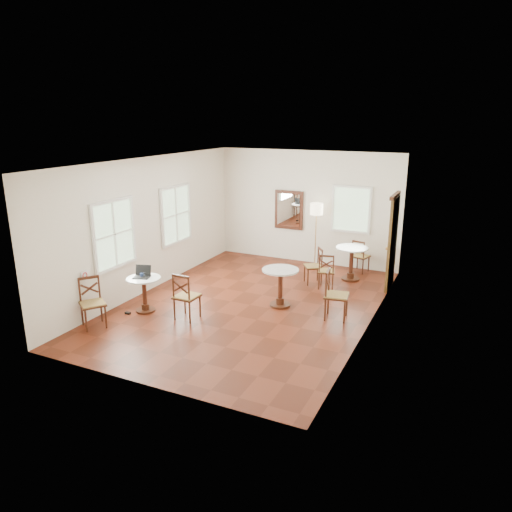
{
  "coord_description": "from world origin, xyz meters",
  "views": [
    {
      "loc": [
        4.14,
        -8.54,
        3.86
      ],
      "look_at": [
        0.0,
        0.3,
        1.0
      ],
      "focal_mm": 33.75,
      "sensor_mm": 36.0,
      "label": 1
    }
  ],
  "objects_px": {
    "cafe_table_back": "(351,260)",
    "chair_near_a": "(186,296)",
    "chair_back_a": "(360,256)",
    "floor_lamp": "(316,213)",
    "chair_mid_a": "(326,271)",
    "chair_back_b": "(314,266)",
    "laptop": "(142,274)",
    "water_glass": "(144,275)",
    "chair_near_b": "(92,303)",
    "power_adapter": "(128,313)",
    "mouse": "(144,277)",
    "cafe_table_near": "(144,291)",
    "chair_mid_b": "(335,295)",
    "cafe_table_mid": "(280,283)",
    "navy_mug": "(142,275)"
  },
  "relations": [
    {
      "from": "chair_mid_a",
      "to": "power_adapter",
      "type": "xyz_separation_m",
      "value": [
        -3.16,
        -3.19,
        -0.39
      ]
    },
    {
      "from": "chair_mid_a",
      "to": "water_glass",
      "type": "relative_size",
      "value": 7.89
    },
    {
      "from": "mouse",
      "to": "chair_near_a",
      "type": "bearing_deg",
      "value": 19.43
    },
    {
      "from": "chair_back_a",
      "to": "water_glass",
      "type": "relative_size",
      "value": 8.03
    },
    {
      "from": "chair_near_b",
      "to": "chair_mid_a",
      "type": "xyz_separation_m",
      "value": [
        3.36,
        3.91,
        -0.06
      ]
    },
    {
      "from": "chair_mid_b",
      "to": "cafe_table_back",
      "type": "bearing_deg",
      "value": -0.86
    },
    {
      "from": "chair_mid_a",
      "to": "cafe_table_back",
      "type": "bearing_deg",
      "value": -129.81
    },
    {
      "from": "mouse",
      "to": "floor_lamp",
      "type": "bearing_deg",
      "value": 81.39
    },
    {
      "from": "cafe_table_near",
      "to": "power_adapter",
      "type": "distance_m",
      "value": 0.56
    },
    {
      "from": "chair_back_b",
      "to": "water_glass",
      "type": "height_order",
      "value": "chair_back_b"
    },
    {
      "from": "floor_lamp",
      "to": "navy_mug",
      "type": "bearing_deg",
      "value": -116.91
    },
    {
      "from": "chair_back_b",
      "to": "cafe_table_back",
      "type": "bearing_deg",
      "value": 96.79
    },
    {
      "from": "laptop",
      "to": "mouse",
      "type": "distance_m",
      "value": 0.07
    },
    {
      "from": "chair_mid_a",
      "to": "chair_mid_b",
      "type": "bearing_deg",
      "value": 97.29
    },
    {
      "from": "navy_mug",
      "to": "mouse",
      "type": "bearing_deg",
      "value": 1.49
    },
    {
      "from": "laptop",
      "to": "floor_lamp",
      "type": "bearing_deg",
      "value": 45.2
    },
    {
      "from": "chair_mid_a",
      "to": "water_glass",
      "type": "xyz_separation_m",
      "value": [
        -2.92,
        -2.9,
        0.36
      ]
    },
    {
      "from": "chair_near_b",
      "to": "laptop",
      "type": "distance_m",
      "value": 1.15
    },
    {
      "from": "chair_back_b",
      "to": "power_adapter",
      "type": "bearing_deg",
      "value": -73.51
    },
    {
      "from": "chair_back_a",
      "to": "navy_mug",
      "type": "distance_m",
      "value": 5.58
    },
    {
      "from": "navy_mug",
      "to": "water_glass",
      "type": "relative_size",
      "value": 1.04
    },
    {
      "from": "mouse",
      "to": "power_adapter",
      "type": "relative_size",
      "value": 0.94
    },
    {
      "from": "cafe_table_near",
      "to": "chair_mid_a",
      "type": "distance_m",
      "value": 4.13
    },
    {
      "from": "mouse",
      "to": "water_glass",
      "type": "distance_m",
      "value": 0.03
    },
    {
      "from": "chair_mid_a",
      "to": "chair_back_b",
      "type": "bearing_deg",
      "value": -43.97
    },
    {
      "from": "chair_near_b",
      "to": "floor_lamp",
      "type": "distance_m",
      "value": 6.04
    },
    {
      "from": "cafe_table_near",
      "to": "chair_back_b",
      "type": "height_order",
      "value": "chair_back_b"
    },
    {
      "from": "cafe_table_mid",
      "to": "chair_mid_b",
      "type": "xyz_separation_m",
      "value": [
        1.22,
        -0.15,
        -0.01
      ]
    },
    {
      "from": "water_glass",
      "to": "floor_lamp",
      "type": "bearing_deg",
      "value": 63.51
    },
    {
      "from": "chair_mid_b",
      "to": "cafe_table_near",
      "type": "bearing_deg",
      "value": 101.78
    },
    {
      "from": "chair_back_a",
      "to": "power_adapter",
      "type": "height_order",
      "value": "chair_back_a"
    },
    {
      "from": "laptop",
      "to": "chair_back_b",
      "type": "bearing_deg",
      "value": 31.9
    },
    {
      "from": "power_adapter",
      "to": "chair_mid_a",
      "type": "bearing_deg",
      "value": 45.26
    },
    {
      "from": "chair_back_b",
      "to": "floor_lamp",
      "type": "xyz_separation_m",
      "value": [
        -0.39,
        1.26,
        1.01
      ]
    },
    {
      "from": "chair_near_b",
      "to": "power_adapter",
      "type": "xyz_separation_m",
      "value": [
        0.2,
        0.72,
        -0.45
      ]
    },
    {
      "from": "chair_back_a",
      "to": "floor_lamp",
      "type": "bearing_deg",
      "value": 17.12
    },
    {
      "from": "chair_near_a",
      "to": "laptop",
      "type": "relative_size",
      "value": 2.49
    },
    {
      "from": "navy_mug",
      "to": "power_adapter",
      "type": "relative_size",
      "value": 1.01
    },
    {
      "from": "laptop",
      "to": "water_glass",
      "type": "relative_size",
      "value": 3.64
    },
    {
      "from": "cafe_table_near",
      "to": "chair_near_b",
      "type": "bearing_deg",
      "value": -113.18
    },
    {
      "from": "cafe_table_back",
      "to": "floor_lamp",
      "type": "relative_size",
      "value": 0.48
    },
    {
      "from": "water_glass",
      "to": "chair_near_a",
      "type": "bearing_deg",
      "value": 1.12
    },
    {
      "from": "cafe_table_near",
      "to": "chair_back_b",
      "type": "xyz_separation_m",
      "value": [
        2.57,
        3.1,
        -0.02
      ]
    },
    {
      "from": "chair_near_a",
      "to": "chair_near_b",
      "type": "bearing_deg",
      "value": 37.71
    },
    {
      "from": "cafe_table_back",
      "to": "chair_near_a",
      "type": "height_order",
      "value": "chair_near_a"
    },
    {
      "from": "cafe_table_back",
      "to": "chair_near_a",
      "type": "relative_size",
      "value": 0.86
    },
    {
      "from": "chair_mid_a",
      "to": "chair_near_b",
      "type": "bearing_deg",
      "value": 33.86
    },
    {
      "from": "chair_near_a",
      "to": "chair_back_b",
      "type": "bearing_deg",
      "value": -115.89
    },
    {
      "from": "chair_near_b",
      "to": "power_adapter",
      "type": "distance_m",
      "value": 0.87
    },
    {
      "from": "chair_near_a",
      "to": "navy_mug",
      "type": "relative_size",
      "value": 8.65
    }
  ]
}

